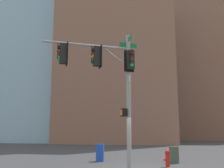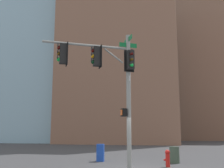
{
  "view_description": "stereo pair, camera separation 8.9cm",
  "coord_description": "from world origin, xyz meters",
  "px_view_note": "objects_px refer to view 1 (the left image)",
  "views": [
    {
      "loc": [
        -2.1,
        14.56,
        1.74
      ],
      "look_at": [
        1.16,
        0.94,
        4.21
      ],
      "focal_mm": 44.52,
      "sensor_mm": 36.0,
      "label": 1
    },
    {
      "loc": [
        -2.19,
        14.54,
        1.74
      ],
      "look_at": [
        1.16,
        0.94,
        4.21
      ],
      "focal_mm": 44.52,
      "sensor_mm": 36.0,
      "label": 2
    }
  ],
  "objects_px": {
    "signal_pole_assembly": "(110,73)",
    "fire_hydrant": "(167,158)",
    "litter_bin": "(174,155)",
    "newspaper_box": "(100,153)"
  },
  "relations": [
    {
      "from": "signal_pole_assembly",
      "to": "fire_hydrant",
      "type": "relative_size",
      "value": 7.94
    },
    {
      "from": "fire_hydrant",
      "to": "litter_bin",
      "type": "relative_size",
      "value": 0.92
    },
    {
      "from": "fire_hydrant",
      "to": "litter_bin",
      "type": "distance_m",
      "value": 1.95
    },
    {
      "from": "signal_pole_assembly",
      "to": "newspaper_box",
      "type": "distance_m",
      "value": 5.73
    },
    {
      "from": "signal_pole_assembly",
      "to": "fire_hydrant",
      "type": "height_order",
      "value": "signal_pole_assembly"
    },
    {
      "from": "signal_pole_assembly",
      "to": "litter_bin",
      "type": "xyz_separation_m",
      "value": [
        -3.01,
        -3.55,
        -4.28
      ]
    },
    {
      "from": "signal_pole_assembly",
      "to": "litter_bin",
      "type": "relative_size",
      "value": 7.28
    },
    {
      "from": "fire_hydrant",
      "to": "litter_bin",
      "type": "height_order",
      "value": "litter_bin"
    },
    {
      "from": "signal_pole_assembly",
      "to": "litter_bin",
      "type": "bearing_deg",
      "value": -160.68
    },
    {
      "from": "fire_hydrant",
      "to": "newspaper_box",
      "type": "relative_size",
      "value": 0.83
    }
  ]
}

